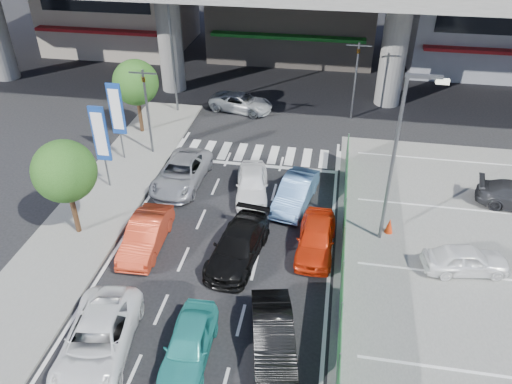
% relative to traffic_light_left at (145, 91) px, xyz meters
% --- Properties ---
extents(ground, '(120.00, 120.00, 0.00)m').
position_rel_traffic_light_left_xyz_m(ground, '(6.20, -12.00, -3.94)').
color(ground, black).
rests_on(ground, ground).
extents(parking_lot, '(12.00, 28.00, 0.06)m').
position_rel_traffic_light_left_xyz_m(parking_lot, '(17.20, -10.00, -3.91)').
color(parking_lot, '#61615F').
rests_on(parking_lot, ground).
extents(sidewalk_left, '(4.00, 30.00, 0.12)m').
position_rel_traffic_light_left_xyz_m(sidewalk_left, '(-0.80, -8.00, -3.88)').
color(sidewalk_left, '#61615F').
rests_on(sidewalk_left, ground).
extents(fence_run, '(0.16, 22.00, 1.80)m').
position_rel_traffic_light_left_xyz_m(fence_run, '(11.50, -11.00, -3.04)').
color(fence_run, '#1F5D2E').
rests_on(fence_run, ground).
extents(traffic_light_left, '(1.60, 1.24, 5.20)m').
position_rel_traffic_light_left_xyz_m(traffic_light_left, '(0.00, 0.00, 0.00)').
color(traffic_light_left, '#595B60').
rests_on(traffic_light_left, ground).
extents(traffic_light_right, '(1.60, 1.24, 5.20)m').
position_rel_traffic_light_left_xyz_m(traffic_light_right, '(11.70, 7.00, 0.00)').
color(traffic_light_right, '#595B60').
rests_on(traffic_light_right, ground).
extents(street_lamp_right, '(1.65, 0.22, 8.00)m').
position_rel_traffic_light_left_xyz_m(street_lamp_right, '(13.37, -6.00, 0.83)').
color(street_lamp_right, '#595B60').
rests_on(street_lamp_right, ground).
extents(street_lamp_left, '(1.65, 0.22, 8.00)m').
position_rel_traffic_light_left_xyz_m(street_lamp_left, '(-0.13, 6.00, 0.83)').
color(street_lamp_left, '#595B60').
rests_on(street_lamp_left, ground).
extents(signboard_near, '(0.80, 0.14, 4.70)m').
position_rel_traffic_light_left_xyz_m(signboard_near, '(-1.00, -4.01, -0.87)').
color(signboard_near, '#595B60').
rests_on(signboard_near, ground).
extents(signboard_far, '(0.80, 0.14, 4.70)m').
position_rel_traffic_light_left_xyz_m(signboard_far, '(-1.40, -1.01, -0.87)').
color(signboard_far, '#595B60').
rests_on(signboard_far, ground).
extents(tree_near, '(2.80, 2.80, 4.80)m').
position_rel_traffic_light_left_xyz_m(tree_near, '(-0.80, -8.00, -0.55)').
color(tree_near, '#382314').
rests_on(tree_near, ground).
extents(tree_far, '(2.80, 2.80, 4.80)m').
position_rel_traffic_light_left_xyz_m(tree_far, '(-1.60, 2.50, -0.55)').
color(tree_far, '#382314').
rests_on(tree_far, ground).
extents(sedan_white_mid_left, '(2.94, 5.23, 1.38)m').
position_rel_traffic_light_left_xyz_m(sedan_white_mid_left, '(3.14, -14.37, -3.25)').
color(sedan_white_mid_left, white).
rests_on(sedan_white_mid_left, ground).
extents(taxi_teal_mid, '(1.63, 3.84, 1.30)m').
position_rel_traffic_light_left_xyz_m(taxi_teal_mid, '(6.34, -13.93, -3.29)').
color(taxi_teal_mid, teal).
rests_on(taxi_teal_mid, ground).
extents(hatch_black_mid_right, '(2.27, 4.32, 1.35)m').
position_rel_traffic_light_left_xyz_m(hatch_black_mid_right, '(9.19, -13.10, -3.26)').
color(hatch_black_mid_right, black).
rests_on(hatch_black_mid_right, ground).
extents(taxi_orange_left, '(1.59, 4.23, 1.38)m').
position_rel_traffic_light_left_xyz_m(taxi_orange_left, '(2.75, -8.44, -3.25)').
color(taxi_orange_left, red).
rests_on(taxi_orange_left, ground).
extents(sedan_black_mid, '(2.53, 4.92, 1.36)m').
position_rel_traffic_light_left_xyz_m(sedan_black_mid, '(6.98, -8.47, -3.25)').
color(sedan_black_mid, black).
rests_on(sedan_black_mid, ground).
extents(taxi_orange_right, '(1.73, 4.09, 1.38)m').
position_rel_traffic_light_left_xyz_m(taxi_orange_right, '(10.30, -7.36, -3.25)').
color(taxi_orange_right, red).
rests_on(taxi_orange_right, ground).
extents(wagon_silver_front_left, '(2.50, 5.06, 1.38)m').
position_rel_traffic_light_left_xyz_m(wagon_silver_front_left, '(2.75, -3.03, -3.25)').
color(wagon_silver_front_left, '#9E9EA5').
rests_on(wagon_silver_front_left, ground).
extents(sedan_white_front_mid, '(2.22, 4.22, 1.37)m').
position_rel_traffic_light_left_xyz_m(sedan_white_front_mid, '(6.69, -3.42, -3.25)').
color(sedan_white_front_mid, white).
rests_on(sedan_white_front_mid, ground).
extents(kei_truck_front_right, '(2.20, 4.38, 1.38)m').
position_rel_traffic_light_left_xyz_m(kei_truck_front_right, '(9.01, -3.86, -3.25)').
color(kei_truck_front_right, '#5884BC').
rests_on(kei_truck_front_right, ground).
extents(crossing_wagon_silver, '(4.72, 2.86, 1.22)m').
position_rel_traffic_light_left_xyz_m(crossing_wagon_silver, '(4.06, 6.93, -3.32)').
color(crossing_wagon_silver, '#B7BBC0').
rests_on(crossing_wagon_silver, ground).
extents(parked_sedan_white, '(3.75, 2.01, 1.21)m').
position_rel_traffic_light_left_xyz_m(parked_sedan_white, '(16.64, -7.71, -3.27)').
color(parked_sedan_white, white).
rests_on(parked_sedan_white, parking_lot).
extents(traffic_cone, '(0.41, 0.41, 0.76)m').
position_rel_traffic_light_left_xyz_m(traffic_cone, '(13.61, -5.54, -3.49)').
color(traffic_cone, '#EF360D').
rests_on(traffic_cone, parking_lot).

